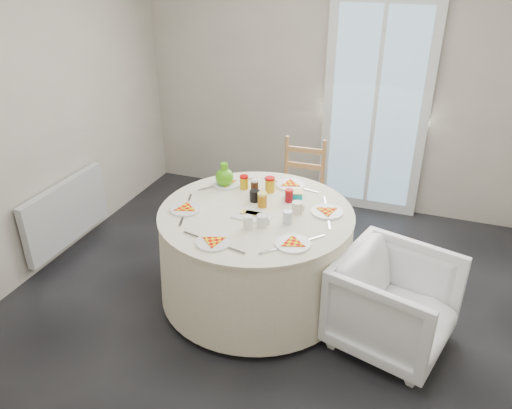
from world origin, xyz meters
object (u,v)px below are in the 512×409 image
(wooden_chair, at_px, (300,188))
(green_pitcher, at_px, (224,171))
(armchair, at_px, (395,297))
(table, at_px, (256,254))
(radiator, at_px, (66,213))

(wooden_chair, xyz_separation_m, green_pitcher, (-0.43, -0.71, 0.40))
(armchair, bearing_deg, green_pitcher, 86.48)
(table, relative_size, wooden_chair, 1.60)
(table, bearing_deg, radiator, 178.73)
(wooden_chair, relative_size, armchair, 1.23)
(wooden_chair, height_order, green_pitcher, green_pitcher)
(table, distance_m, armchair, 1.06)
(wooden_chair, bearing_deg, armchair, -52.78)
(wooden_chair, height_order, armchair, wooden_chair)
(wooden_chair, relative_size, green_pitcher, 4.80)
(radiator, relative_size, green_pitcher, 5.28)
(table, xyz_separation_m, green_pitcher, (-0.38, 0.32, 0.49))
(radiator, bearing_deg, table, -1.27)
(wooden_chair, distance_m, green_pitcher, 0.92)
(armchair, bearing_deg, radiator, 101.23)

